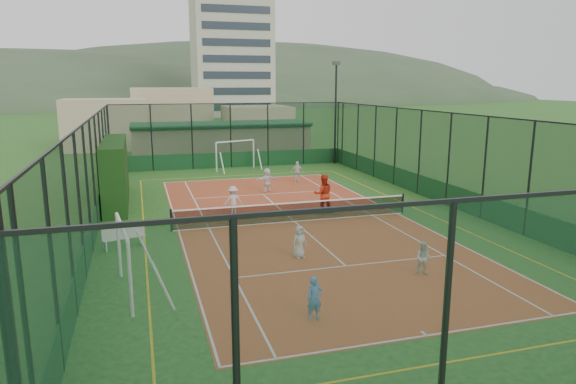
{
  "coord_description": "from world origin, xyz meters",
  "views": [
    {
      "loc": [
        -7.03,
        -22.8,
        6.54
      ],
      "look_at": [
        0.06,
        1.28,
        1.2
      ],
      "focal_mm": 32.0,
      "sensor_mm": 36.0,
      "label": 1
    }
  ],
  "objects_px": {
    "floodlight_ne": "(335,113)",
    "coach": "(323,194)",
    "child_near_left": "(299,242)",
    "futsal_goal_near": "(124,261)",
    "white_bench": "(124,236)",
    "child_near_right": "(424,258)",
    "child_near_mid": "(315,298)",
    "child_far_left": "(233,200)",
    "clubhouse": "(221,141)",
    "futsal_goal_far": "(235,156)",
    "child_far_back": "(267,180)",
    "apartment_tower": "(231,40)",
    "floodlight_sw": "(5,298)",
    "child_far_right": "(297,172)"
  },
  "relations": [
    {
      "from": "apartment_tower",
      "to": "child_near_left",
      "type": "xyz_separation_m",
      "value": [
        -13.34,
        -87.02,
        -14.36
      ]
    },
    {
      "from": "child_far_left",
      "to": "child_far_back",
      "type": "relative_size",
      "value": 0.98
    },
    {
      "from": "coach",
      "to": "futsal_goal_far",
      "type": "bearing_deg",
      "value": -73.4
    },
    {
      "from": "floodlight_ne",
      "to": "child_near_left",
      "type": "relative_size",
      "value": 6.58
    },
    {
      "from": "white_bench",
      "to": "child_far_back",
      "type": "height_order",
      "value": "child_far_back"
    },
    {
      "from": "futsal_goal_near",
      "to": "child_near_right",
      "type": "xyz_separation_m",
      "value": [
        9.89,
        -1.12,
        -0.52
      ]
    },
    {
      "from": "floodlight_sw",
      "to": "futsal_goal_near",
      "type": "bearing_deg",
      "value": 84.46
    },
    {
      "from": "floodlight_sw",
      "to": "child_near_left",
      "type": "relative_size",
      "value": 6.58
    },
    {
      "from": "floodlight_sw",
      "to": "futsal_goal_near",
      "type": "xyz_separation_m",
      "value": [
        0.95,
        9.78,
        -3.01
      ]
    },
    {
      "from": "clubhouse",
      "to": "apartment_tower",
      "type": "height_order",
      "value": "apartment_tower"
    },
    {
      "from": "futsal_goal_near",
      "to": "apartment_tower",
      "type": "bearing_deg",
      "value": -19.21
    },
    {
      "from": "futsal_goal_near",
      "to": "child_near_left",
      "type": "xyz_separation_m",
      "value": [
        6.31,
        1.8,
        -0.48
      ]
    },
    {
      "from": "futsal_goal_far",
      "to": "white_bench",
      "type": "bearing_deg",
      "value": -134.12
    },
    {
      "from": "futsal_goal_near",
      "to": "futsal_goal_far",
      "type": "bearing_deg",
      "value": -25.7
    },
    {
      "from": "child_near_mid",
      "to": "coach",
      "type": "xyz_separation_m",
      "value": [
        4.44,
        11.33,
        0.38
      ]
    },
    {
      "from": "clubhouse",
      "to": "white_bench",
      "type": "bearing_deg",
      "value": -108.12
    },
    {
      "from": "floodlight_sw",
      "to": "child_far_left",
      "type": "relative_size",
      "value": 5.71
    },
    {
      "from": "floodlight_ne",
      "to": "clubhouse",
      "type": "distance_m",
      "value": 10.47
    },
    {
      "from": "floodlight_ne",
      "to": "child_near_right",
      "type": "distance_m",
      "value": 25.59
    },
    {
      "from": "floodlight_sw",
      "to": "floodlight_ne",
      "type": "height_order",
      "value": "same"
    },
    {
      "from": "floodlight_sw",
      "to": "child_near_right",
      "type": "xyz_separation_m",
      "value": [
        10.84,
        8.66,
        -3.52
      ]
    },
    {
      "from": "floodlight_ne",
      "to": "coach",
      "type": "relative_size",
      "value": 4.12
    },
    {
      "from": "floodlight_sw",
      "to": "child_near_right",
      "type": "relative_size",
      "value": 6.97
    },
    {
      "from": "coach",
      "to": "child_far_back",
      "type": "bearing_deg",
      "value": -65.89
    },
    {
      "from": "apartment_tower",
      "to": "futsal_goal_near",
      "type": "relative_size",
      "value": 8.64
    },
    {
      "from": "apartment_tower",
      "to": "child_near_mid",
      "type": "bearing_deg",
      "value": -98.96
    },
    {
      "from": "child_near_left",
      "to": "child_far_right",
      "type": "relative_size",
      "value": 0.9
    },
    {
      "from": "child_far_back",
      "to": "child_near_mid",
      "type": "bearing_deg",
      "value": 70.27
    },
    {
      "from": "floodlight_sw",
      "to": "child_near_right",
      "type": "distance_m",
      "value": 14.32
    },
    {
      "from": "futsal_goal_near",
      "to": "child_near_left",
      "type": "relative_size",
      "value": 2.77
    },
    {
      "from": "child_near_left",
      "to": "futsal_goal_near",
      "type": "bearing_deg",
      "value": 177.49
    },
    {
      "from": "floodlight_sw",
      "to": "floodlight_ne",
      "type": "xyz_separation_m",
      "value": [
        17.2,
        33.2,
        0.0
      ]
    },
    {
      "from": "floodlight_ne",
      "to": "child_near_right",
      "type": "relative_size",
      "value": 6.97
    },
    {
      "from": "apartment_tower",
      "to": "child_near_left",
      "type": "height_order",
      "value": "apartment_tower"
    },
    {
      "from": "child_far_left",
      "to": "child_far_right",
      "type": "bearing_deg",
      "value": -131.22
    },
    {
      "from": "child_near_left",
      "to": "child_near_mid",
      "type": "relative_size",
      "value": 1.0
    },
    {
      "from": "white_bench",
      "to": "coach",
      "type": "distance_m",
      "value": 10.19
    },
    {
      "from": "floodlight_ne",
      "to": "child_far_left",
      "type": "height_order",
      "value": "floodlight_ne"
    },
    {
      "from": "clubhouse",
      "to": "child_near_left",
      "type": "xyz_separation_m",
      "value": [
        -1.34,
        -27.02,
        -0.94
      ]
    },
    {
      "from": "apartment_tower",
      "to": "child_far_right",
      "type": "distance_m",
      "value": 74.31
    },
    {
      "from": "floodlight_sw",
      "to": "child_far_left",
      "type": "distance_m",
      "value": 20.06
    },
    {
      "from": "white_bench",
      "to": "futsal_goal_near",
      "type": "distance_m",
      "value": 5.02
    },
    {
      "from": "child_near_mid",
      "to": "child_near_right",
      "type": "distance_m",
      "value": 5.25
    },
    {
      "from": "clubhouse",
      "to": "child_near_left",
      "type": "relative_size",
      "value": 12.12
    },
    {
      "from": "apartment_tower",
      "to": "child_near_right",
      "type": "distance_m",
      "value": 91.61
    },
    {
      "from": "apartment_tower",
      "to": "child_far_back",
      "type": "height_order",
      "value": "apartment_tower"
    },
    {
      "from": "apartment_tower",
      "to": "white_bench",
      "type": "distance_m",
      "value": 87.37
    },
    {
      "from": "child_near_mid",
      "to": "child_far_left",
      "type": "xyz_separation_m",
      "value": [
        -0.04,
        12.36,
        0.1
      ]
    },
    {
      "from": "clubhouse",
      "to": "child_far_back",
      "type": "xyz_separation_m",
      "value": [
        0.41,
        -15.0,
        -0.83
      ]
    },
    {
      "from": "clubhouse",
      "to": "coach",
      "type": "relative_size",
      "value": 7.58
    }
  ]
}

